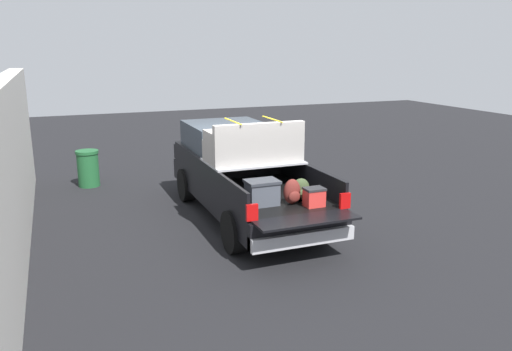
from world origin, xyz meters
TOP-DOWN VIEW (x-y plane):
  - ground_plane at (0.00, 0.00)m, footprint 40.00×40.00m
  - pickup_truck at (0.37, 0.00)m, footprint 6.05×2.06m
  - building_facade at (-0.31, 4.56)m, footprint 11.33×0.36m
  - trash_can at (4.06, 3.01)m, footprint 0.60×0.60m

SIDE VIEW (x-z plane):
  - ground_plane at x=0.00m, z-range 0.00..0.00m
  - trash_can at x=4.06m, z-range 0.01..0.99m
  - pickup_truck at x=0.37m, z-range -0.14..2.09m
  - building_facade at x=-0.31m, z-range 0.00..3.11m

